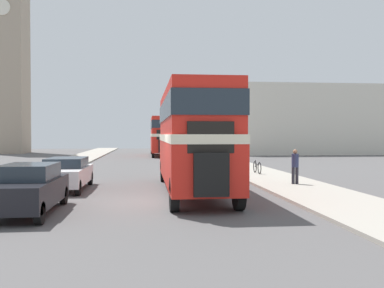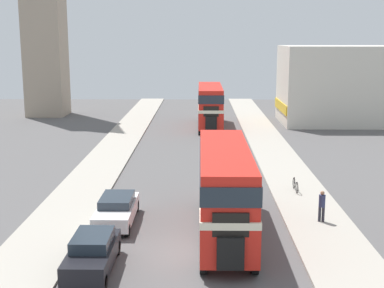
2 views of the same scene
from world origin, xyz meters
The scene contains 10 objects.
ground_plane centered at (0.00, 0.00, 0.00)m, with size 120.00×120.00×0.00m, color #565454.
sidewalk_right centered at (6.75, 0.00, 0.06)m, with size 3.50×120.00×0.12m.
double_decker_bus centered at (1.79, 2.44, 2.55)m, with size 2.41×10.88×4.28m.
bus_distant centered at (1.66, 34.06, 2.62)m, with size 2.50×11.14×4.41m.
car_parked_near centered at (-3.82, -1.83, 0.79)m, with size 1.72×4.33×1.54m.
car_parked_mid centered at (-3.70, 3.94, 0.75)m, with size 1.81×4.67×1.42m.
pedestrian_walking centered at (6.88, 4.01, 1.05)m, with size 0.33×0.33×1.64m.
bicycle_on_pavement centered at (6.51, 9.61, 0.48)m, with size 0.05×1.76×0.78m.
church_tower centered at (-18.11, 42.82, 16.91)m, with size 4.73×4.73×33.11m.
shop_building_block centered at (20.44, 37.15, 4.27)m, with size 21.65×8.87×8.54m.
Camera 1 is at (-0.15, -15.58, 2.47)m, focal length 40.00 mm.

